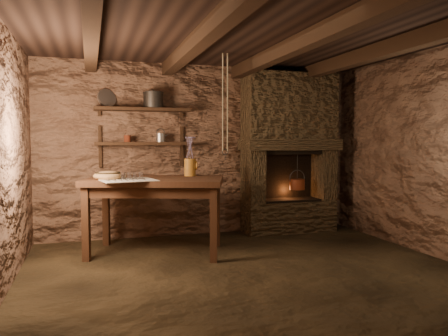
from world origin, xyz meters
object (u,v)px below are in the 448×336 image
object	(u,v)px
work_table	(156,213)
stoneware_jug	(190,159)
iron_stockpot	(153,101)
red_pot	(297,184)
wooden_bowl	(108,176)

from	to	relation	value
work_table	stoneware_jug	distance (m)	0.80
iron_stockpot	red_pot	size ratio (longest dim) A/B	0.48
work_table	wooden_bowl	world-z (taller)	wooden_bowl
wooden_bowl	red_pot	xyz separation A→B (m)	(2.70, 0.62, -0.23)
iron_stockpot	red_pot	distance (m)	2.38
stoneware_jug	wooden_bowl	bearing A→B (deg)	-151.01
work_table	red_pot	xyz separation A→B (m)	(2.16, 0.62, 0.22)
red_pot	stoneware_jug	bearing A→B (deg)	-165.04
wooden_bowl	red_pot	size ratio (longest dim) A/B	0.61
stoneware_jug	red_pot	world-z (taller)	stoneware_jug
work_table	red_pot	world-z (taller)	red_pot
iron_stockpot	stoneware_jug	bearing A→B (deg)	-57.21
iron_stockpot	red_pot	world-z (taller)	iron_stockpot
work_table	stoneware_jug	xyz separation A→B (m)	(0.46, 0.17, 0.63)
iron_stockpot	red_pot	bearing A→B (deg)	-3.31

